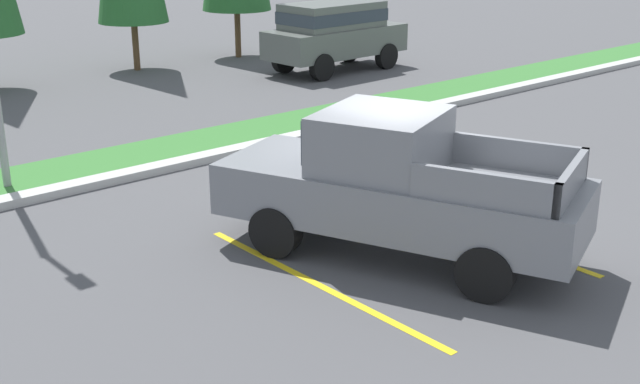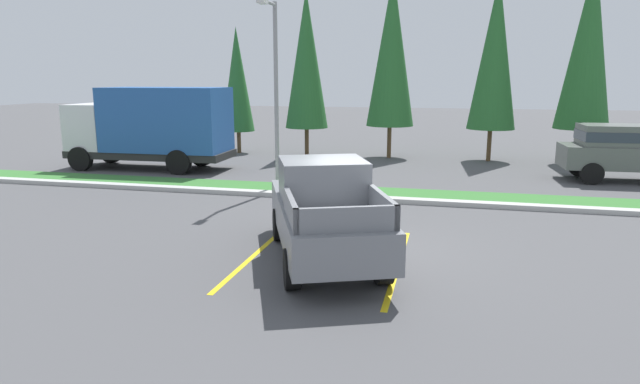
{
  "view_description": "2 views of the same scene",
  "coord_description": "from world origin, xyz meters",
  "views": [
    {
      "loc": [
        -8.69,
        -8.26,
        4.76
      ],
      "look_at": [
        -1.3,
        0.28,
        0.82
      ],
      "focal_mm": 45.59,
      "sensor_mm": 36.0,
      "label": 1
    },
    {
      "loc": [
        1.78,
        -11.51,
        3.78
      ],
      "look_at": [
        -1.14,
        0.66,
        1.15
      ],
      "focal_mm": 30.54,
      "sensor_mm": 36.0,
      "label": 2
    }
  ],
  "objects": [
    {
      "name": "grass_median",
      "position": [
        0.0,
        6.1,
        0.03
      ],
      "size": [
        56.0,
        1.8,
        0.06
      ],
      "primitive_type": "cube",
      "color": "#387533",
      "rests_on": "ground"
    },
    {
      "name": "cypress_tree_right_inner",
      "position": [
        3.53,
        14.64,
        4.87
      ],
      "size": [
        2.15,
        2.15,
        8.26
      ],
      "color": "brown",
      "rests_on": "ground"
    },
    {
      "name": "parking_line_near",
      "position": [
        -2.25,
        -0.75,
        0.0
      ],
      "size": [
        0.12,
        4.8,
        0.01
      ],
      "primitive_type": "cube",
      "color": "yellow",
      "rests_on": "ground"
    },
    {
      "name": "parking_line_far",
      "position": [
        0.85,
        -0.75,
        0.0
      ],
      "size": [
        0.12,
        4.8,
        0.01
      ],
      "primitive_type": "cube",
      "color": "yellow",
      "rests_on": "ground"
    },
    {
      "name": "cypress_tree_leftmost",
      "position": [
        -8.76,
        14.55,
        3.69
      ],
      "size": [
        1.63,
        1.63,
        6.27
      ],
      "color": "brown",
      "rests_on": "ground"
    },
    {
      "name": "cargo_truck_distant",
      "position": [
        -10.37,
        9.02,
        1.85
      ],
      "size": [
        6.86,
        2.64,
        3.4
      ],
      "color": "black",
      "rests_on": "ground"
    },
    {
      "name": "cypress_tree_left_inner",
      "position": [
        -5.04,
        14.08,
        4.64
      ],
      "size": [
        2.05,
        2.05,
        7.87
      ],
      "color": "brown",
      "rests_on": "ground"
    },
    {
      "name": "cypress_tree_center",
      "position": [
        -1.08,
        14.63,
        5.06
      ],
      "size": [
        2.23,
        2.23,
        8.58
      ],
      "color": "brown",
      "rests_on": "ground"
    },
    {
      "name": "pickup_truck_main",
      "position": [
        -0.72,
        -0.7,
        1.04
      ],
      "size": [
        3.71,
        5.54,
        2.1
      ],
      "color": "black",
      "rests_on": "ground"
    },
    {
      "name": "suv_distant",
      "position": [
        8.1,
        10.48,
        1.24
      ],
      "size": [
        4.67,
        2.11,
        2.1
      ],
      "color": "black",
      "rests_on": "ground"
    },
    {
      "name": "curb_strip",
      "position": [
        0.0,
        5.0,
        0.07
      ],
      "size": [
        56.0,
        0.4,
        0.15
      ],
      "primitive_type": "cube",
      "color": "#B2B2AD",
      "rests_on": "ground"
    },
    {
      "name": "ground_plane",
      "position": [
        0.0,
        0.0,
        0.0
      ],
      "size": [
        120.0,
        120.0,
        0.0
      ],
      "primitive_type": "plane",
      "color": "#4C4C4F"
    },
    {
      "name": "cypress_tree_rightmost",
      "position": [
        7.31,
        14.5,
        5.2
      ],
      "size": [
        2.29,
        2.29,
        8.82
      ],
      "color": "brown",
      "rests_on": "ground"
    },
    {
      "name": "street_light",
      "position": [
        -3.89,
        5.73,
        3.62
      ],
      "size": [
        0.24,
        1.49,
        6.17
      ],
      "color": "gray",
      "rests_on": "ground"
    }
  ]
}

